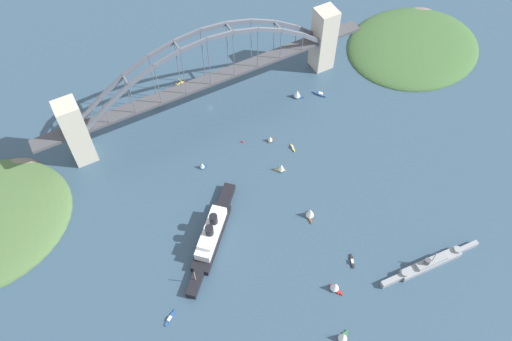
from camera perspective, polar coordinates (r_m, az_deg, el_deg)
name	(u,v)px	position (r m, az deg, el deg)	size (l,w,h in m)	color
ground_plane	(211,108)	(448.37, -4.82, 6.67)	(1400.00, 1400.00, 0.00)	#334C60
harbor_arch_bridge	(208,80)	(425.53, -5.12, 9.53)	(278.00, 16.71, 78.36)	beige
headland_west_shore	(413,46)	(520.25, 16.34, 12.56)	(123.98, 106.85, 18.22)	#3D6033
ocean_liner	(211,235)	(371.95, -4.75, -6.82)	(66.71, 70.20, 19.76)	black
naval_cruiser	(430,263)	(382.12, 17.97, -9.36)	(76.10, 10.35, 16.98)	gray
seaplane_taxiing_near_bridge	(181,83)	(467.56, -7.96, 9.15)	(7.89, 9.40, 4.85)	#B7B7B2
seaplane_second_in_formation	(158,103)	(454.88, -10.41, 7.08)	(8.21, 8.33, 5.15)	#B7B7B2
small_boat_0	(281,167)	(404.01, 2.69, 0.33)	(7.81, 6.54, 8.39)	gold
small_boat_1	(352,261)	(372.78, 10.16, -9.46)	(5.45, 9.93, 2.45)	black
small_boat_2	(293,148)	(419.79, 3.91, 2.43)	(2.16, 8.11, 2.15)	gold
small_boat_3	(297,94)	(453.13, 4.41, 8.15)	(9.32, 7.60, 9.12)	#234C8C
small_boat_4	(343,337)	(348.14, 9.25, -17.02)	(10.08, 7.80, 9.66)	#2D6B3D
small_boat_5	(202,165)	(407.66, -5.73, 0.54)	(6.14, 3.43, 6.68)	#234C8C
small_boat_6	(320,94)	(459.30, 6.79, 8.07)	(8.13, 10.73, 2.48)	#234C8C
small_boat_7	(270,139)	(421.72, 1.52, 3.40)	(6.32, 4.79, 6.26)	brown
small_boat_8	(310,213)	(382.70, 5.77, -4.47)	(7.63, 10.53, 10.05)	brown
small_boat_9	(170,318)	(356.12, -9.11, -15.21)	(10.63, 7.85, 1.80)	#234C8C
small_boat_10	(335,286)	(359.40, 8.40, -12.05)	(7.46, 10.32, 9.52)	#B2231E
channel_marker_buoy	(243,141)	(422.41, -1.40, 3.12)	(2.20, 2.20, 2.75)	red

